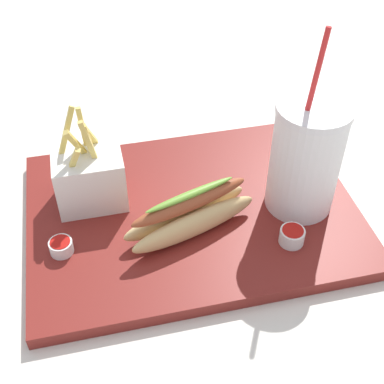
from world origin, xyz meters
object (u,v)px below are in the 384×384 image
object	(u,v)px
fries_basket	(90,176)
ketchup_cup_1	(292,235)
ketchup_cup_2	(61,246)
soda_cup	(306,157)
hot_dog_1	(190,214)

from	to	relation	value
fries_basket	ketchup_cup_1	bearing A→B (deg)	150.23
fries_basket	ketchup_cup_2	world-z (taller)	fries_basket
fries_basket	ketchup_cup_1	world-z (taller)	fries_basket
soda_cup	hot_dog_1	xyz separation A→B (m)	(0.16, 0.02, -0.06)
ketchup_cup_1	ketchup_cup_2	xyz separation A→B (m)	(0.30, -0.05, -0.00)
soda_cup	hot_dog_1	bearing A→B (deg)	5.60
fries_basket	hot_dog_1	bearing A→B (deg)	144.52
hot_dog_1	ketchup_cup_1	bearing A→B (deg)	156.61
ketchup_cup_1	hot_dog_1	bearing A→B (deg)	-23.39
hot_dog_1	soda_cup	bearing A→B (deg)	-174.40
ketchup_cup_2	hot_dog_1	bearing A→B (deg)	-178.87
fries_basket	ketchup_cup_1	size ratio (longest dim) A/B	4.23
hot_dog_1	ketchup_cup_2	world-z (taller)	hot_dog_1
soda_cup	fries_basket	xyz separation A→B (m)	(0.29, -0.07, -0.04)
soda_cup	ketchup_cup_1	bearing A→B (deg)	62.43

